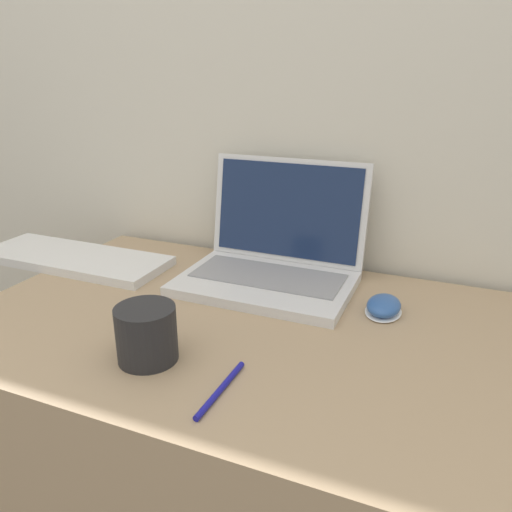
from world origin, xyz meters
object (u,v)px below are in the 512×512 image
laptop (274,256)px  computer_mouse (384,307)px  pen (221,389)px  drink_cup (146,333)px  external_keyboard (74,258)px

laptop → computer_mouse: 0.26m
pen → laptop: bearing=100.5°
laptop → pen: size_ratio=2.53×
pen → computer_mouse: bearing=63.0°
laptop → drink_cup: (-0.07, -0.37, -0.01)m
computer_mouse → pen: (-0.17, -0.34, -0.01)m
laptop → external_keyboard: size_ratio=0.78×
external_keyboard → computer_mouse: bearing=1.3°
external_keyboard → pen: 0.63m
computer_mouse → external_keyboard: 0.72m
drink_cup → external_keyboard: size_ratio=0.21×
laptop → pen: 0.42m
computer_mouse → external_keyboard: size_ratio=0.21×
drink_cup → external_keyboard: 0.50m
laptop → pen: laptop is taller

